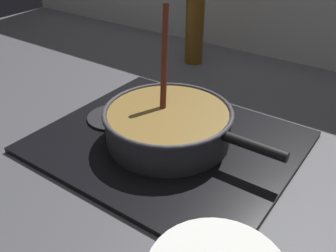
# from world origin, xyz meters

# --- Properties ---
(ground) EXTENTS (2.40, 1.60, 0.04)m
(ground) POSITION_xyz_m (0.00, 0.00, -0.02)
(ground) COLOR #4C4C51
(hob_plate) EXTENTS (0.56, 0.48, 0.01)m
(hob_plate) POSITION_xyz_m (0.08, 0.11, 0.01)
(hob_plate) COLOR black
(hob_plate) RESTS_ON ground
(burner_ring) EXTENTS (0.18, 0.18, 0.01)m
(burner_ring) POSITION_xyz_m (0.08, 0.11, 0.02)
(burner_ring) COLOR #592D0C
(burner_ring) RESTS_ON hob_plate
(spare_burner) EXTENTS (0.13, 0.13, 0.01)m
(spare_burner) POSITION_xyz_m (-0.09, 0.11, 0.01)
(spare_burner) COLOR #262628
(spare_burner) RESTS_ON hob_plate
(cooking_pan) EXTENTS (0.42, 0.29, 0.28)m
(cooking_pan) POSITION_xyz_m (0.08, 0.11, 0.05)
(cooking_pan) COLOR #38383D
(cooking_pan) RESTS_ON hob_plate
(sauce_bottle) EXTENTS (0.06, 0.06, 0.29)m
(sauce_bottle) POSITION_xyz_m (-0.14, 0.58, 0.12)
(sauce_bottle) COLOR #8C5919
(sauce_bottle) RESTS_ON ground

